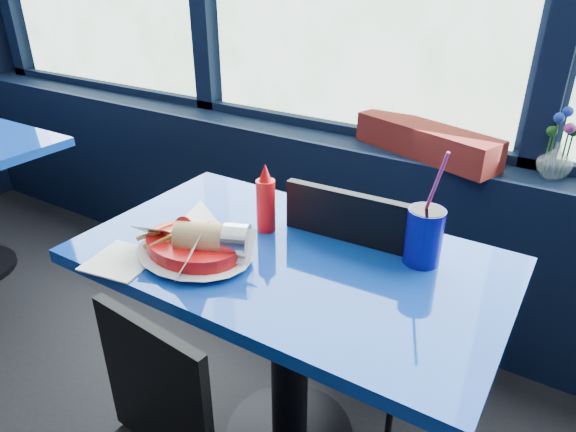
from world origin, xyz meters
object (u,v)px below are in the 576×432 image
object	(u,v)px
flower_vase	(556,157)
ketchup_bottle	(266,201)
planter_box	(426,141)
food_basket	(196,245)
near_table	(290,306)
chair_near_back	(359,285)
soda_cup	(424,235)

from	to	relation	value
flower_vase	ketchup_bottle	size ratio (longest dim) A/B	1.16
planter_box	food_basket	world-z (taller)	planter_box
near_table	planter_box	xyz separation A→B (m)	(0.10, 0.85, 0.29)
flower_vase	ketchup_bottle	xyz separation A→B (m)	(-0.69, -0.79, -0.03)
chair_near_back	soda_cup	size ratio (longest dim) A/B	2.67
flower_vase	food_basket	bearing A→B (deg)	-126.72
planter_box	soda_cup	size ratio (longest dim) A/B	1.77
chair_near_back	flower_vase	xyz separation A→B (m)	(0.45, 0.60, 0.36)
planter_box	ketchup_bottle	world-z (taller)	ketchup_bottle
chair_near_back	planter_box	bearing A→B (deg)	-92.25
planter_box	flower_vase	size ratio (longest dim) A/B	2.39
flower_vase	soda_cup	distance (m)	0.75
near_table	food_basket	xyz separation A→B (m)	(-0.21, -0.15, 0.22)
flower_vase	chair_near_back	bearing A→B (deg)	-127.13
flower_vase	ketchup_bottle	distance (m)	1.05
planter_box	soda_cup	world-z (taller)	soda_cup
near_table	chair_near_back	world-z (taller)	chair_near_back
planter_box	food_basket	size ratio (longest dim) A/B	1.88
near_table	flower_vase	size ratio (longest dim) A/B	4.79
near_table	chair_near_back	xyz separation A→B (m)	(0.10, 0.28, -0.05)
chair_near_back	flower_vase	world-z (taller)	flower_vase
soda_cup	chair_near_back	bearing A→B (deg)	152.48
ketchup_bottle	flower_vase	bearing A→B (deg)	48.68
near_table	flower_vase	world-z (taller)	flower_vase
near_table	chair_near_back	distance (m)	0.30
planter_box	soda_cup	distance (m)	0.73
food_basket	ketchup_bottle	world-z (taller)	ketchup_bottle
food_basket	soda_cup	bearing A→B (deg)	31.97
planter_box	food_basket	distance (m)	1.05
flower_vase	food_basket	xyz separation A→B (m)	(-0.77, -1.03, -0.09)
chair_near_back	soda_cup	distance (m)	0.41
food_basket	soda_cup	xyz separation A→B (m)	(0.54, 0.31, 0.04)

